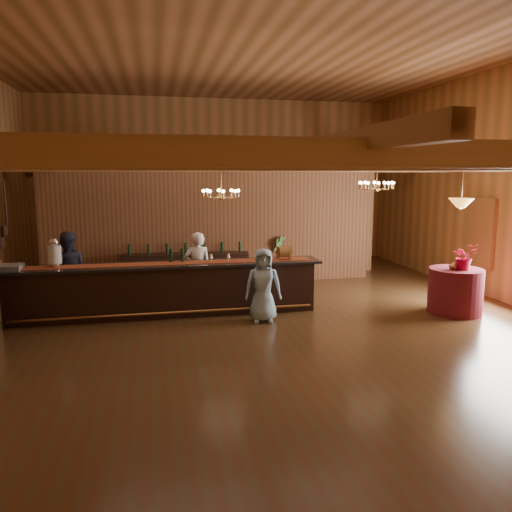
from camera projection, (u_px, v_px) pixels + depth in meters
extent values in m
plane|color=#442F19|center=(257.00, 317.00, 10.62)|extent=(14.00, 14.00, 0.00)
plane|color=#A1623B|center=(257.00, 45.00, 9.73)|extent=(14.00, 14.00, 0.00)
cube|color=#C08147|center=(215.00, 182.00, 16.94)|extent=(12.00, 0.10, 5.50)
cube|color=#C08147|center=(462.00, 211.00, 3.40)|extent=(12.00, 0.10, 5.50)
cube|color=#A56C3D|center=(371.00, 153.00, 4.78)|extent=(11.90, 0.20, 0.28)
cube|color=#A56C3D|center=(298.00, 160.00, 7.20)|extent=(11.90, 0.20, 0.28)
cube|color=#A56C3D|center=(262.00, 164.00, 9.62)|extent=(11.90, 0.20, 0.28)
cube|color=#A56C3D|center=(240.00, 166.00, 12.03)|extent=(11.90, 0.20, 0.28)
cube|color=#A56C3D|center=(226.00, 167.00, 14.45)|extent=(11.90, 0.20, 0.28)
cube|color=#A56C3D|center=(216.00, 168.00, 16.68)|extent=(11.90, 0.20, 0.28)
cube|color=#A56C3D|center=(18.00, 156.00, 9.19)|extent=(0.18, 13.90, 0.22)
cube|color=#A56C3D|center=(257.00, 157.00, 10.08)|extent=(0.18, 13.90, 0.22)
cube|color=#A56C3D|center=(457.00, 159.00, 10.96)|extent=(0.18, 13.90, 0.22)
cube|color=#A56C3D|center=(65.00, 225.00, 13.83)|extent=(0.20, 0.20, 3.20)
cube|color=#A56C3D|center=(369.00, 220.00, 15.59)|extent=(0.20, 0.20, 3.20)
cube|color=brown|center=(213.00, 228.00, 13.65)|extent=(9.00, 0.18, 3.10)
cube|color=white|center=(481.00, 233.00, 12.50)|extent=(0.12, 1.05, 1.75)
cube|color=black|center=(253.00, 251.00, 16.04)|extent=(1.20, 0.60, 1.10)
cube|color=#945C27|center=(158.00, 256.00, 15.46)|extent=(1.00, 0.60, 1.00)
cube|color=black|center=(166.00, 291.00, 10.70)|extent=(6.42, 0.74, 1.07)
cube|color=black|center=(166.00, 265.00, 10.61)|extent=(6.74, 0.88, 0.05)
cube|color=maroon|center=(166.00, 263.00, 10.60)|extent=(6.31, 0.47, 0.01)
cylinder|color=#B17E43|center=(167.00, 313.00, 10.34)|extent=(6.20, 0.09, 0.05)
cylinder|color=silver|center=(56.00, 265.00, 10.20)|extent=(0.18, 0.18, 0.08)
cylinder|color=silver|center=(55.00, 255.00, 10.16)|extent=(0.26, 0.26, 0.36)
sphere|color=silver|center=(54.00, 243.00, 10.12)|extent=(0.18, 0.18, 0.18)
cube|color=gray|center=(9.00, 267.00, 9.92)|extent=(0.50, 0.50, 0.10)
cube|color=#945C27|center=(278.00, 253.00, 11.02)|extent=(0.06, 0.06, 0.30)
cube|color=#945C27|center=(290.00, 253.00, 11.08)|extent=(0.06, 0.06, 0.30)
cylinder|color=#945C27|center=(284.00, 252.00, 11.05)|extent=(0.24, 0.24, 0.24)
cylinder|color=black|center=(171.00, 256.00, 10.73)|extent=(0.07, 0.07, 0.30)
cylinder|color=black|center=(182.00, 255.00, 10.78)|extent=(0.07, 0.07, 0.30)
cube|color=black|center=(186.00, 271.00, 13.29)|extent=(3.34, 0.83, 0.93)
cylinder|color=maroon|center=(455.00, 291.00, 10.84)|extent=(1.14, 1.14, 0.99)
cylinder|color=#B17E43|center=(221.00, 181.00, 10.77)|extent=(0.02, 0.02, 0.70)
sphere|color=#B17E43|center=(221.00, 198.00, 10.83)|extent=(0.12, 0.12, 0.12)
torus|color=#B17E43|center=(221.00, 193.00, 10.81)|extent=(0.80, 0.80, 0.04)
cylinder|color=#B17E43|center=(377.00, 177.00, 11.47)|extent=(0.02, 0.02, 0.54)
sphere|color=#B17E43|center=(376.00, 189.00, 11.51)|extent=(0.12, 0.12, 0.12)
torus|color=#B17E43|center=(376.00, 185.00, 11.49)|extent=(0.80, 0.80, 0.04)
cylinder|color=#B17E43|center=(462.00, 184.00, 10.46)|extent=(0.02, 0.02, 0.80)
cone|color=orange|center=(461.00, 203.00, 10.53)|extent=(0.52, 0.52, 0.20)
imported|color=white|center=(198.00, 269.00, 11.48)|extent=(0.65, 0.45, 1.71)
imported|color=#28283C|center=(68.00, 271.00, 11.07)|extent=(0.91, 0.74, 1.76)
imported|color=#91B6D0|center=(263.00, 285.00, 10.19)|extent=(0.81, 0.59, 1.52)
imported|color=#3A6832|center=(276.00, 258.00, 14.17)|extent=(0.79, 0.67, 1.31)
imported|color=#AC052A|center=(464.00, 257.00, 10.61)|extent=(0.54, 0.48, 0.57)
imported|color=#B17E43|center=(453.00, 263.00, 10.62)|extent=(0.17, 0.17, 0.31)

